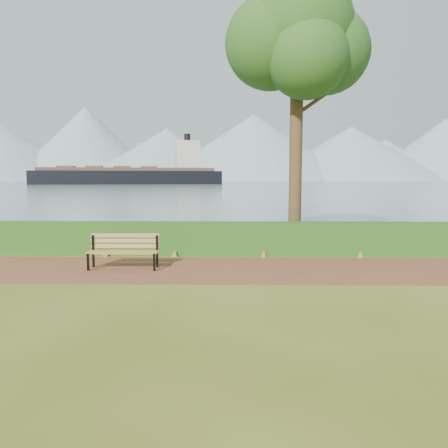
{
  "coord_description": "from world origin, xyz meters",
  "views": [
    {
      "loc": [
        0.66,
        -10.96,
        2.38
      ],
      "look_at": [
        0.41,
        1.2,
        1.1
      ],
      "focal_mm": 35.0,
      "sensor_mm": 36.0,
      "label": 1
    }
  ],
  "objects": [
    {
      "name": "hedge",
      "position": [
        0.0,
        2.6,
        0.5
      ],
      "size": [
        32.0,
        0.85,
        1.0
      ],
      "primitive_type": "cube",
      "color": "#204A15",
      "rests_on": "ground"
    },
    {
      "name": "mountains",
      "position": [
        -9.17,
        406.05,
        27.7
      ],
      "size": [
        585.0,
        190.0,
        70.0
      ],
      "color": "#798EA1",
      "rests_on": "ground"
    },
    {
      "name": "bench",
      "position": [
        -2.21,
        0.34,
        0.53
      ],
      "size": [
        1.83,
        0.55,
        0.92
      ],
      "rotation": [
        0.0,
        0.0,
        0.01
      ],
      "color": "black",
      "rests_on": "ground"
    },
    {
      "name": "path",
      "position": [
        0.0,
        0.3,
        0.01
      ],
      "size": [
        40.0,
        3.4,
        0.01
      ],
      "primitive_type": "cube",
      "color": "#5A2E1F",
      "rests_on": "ground"
    },
    {
      "name": "ground",
      "position": [
        0.0,
        0.0,
        0.0
      ],
      "size": [
        140.0,
        140.0,
        0.0
      ],
      "primitive_type": "plane",
      "color": "#445117",
      "rests_on": "ground"
    },
    {
      "name": "tree",
      "position": [
        2.85,
        4.56,
        7.17
      ],
      "size": [
        5.0,
        4.15,
        9.65
      ],
      "rotation": [
        0.0,
        0.0,
        -0.18
      ],
      "color": "#3D2919",
      "rests_on": "ground"
    },
    {
      "name": "cargo_ship",
      "position": [
        -38.16,
        162.71,
        3.32
      ],
      "size": [
        74.06,
        27.47,
        22.26
      ],
      "rotation": [
        0.0,
        0.0,
        0.22
      ],
      "color": "black",
      "rests_on": "ground"
    },
    {
      "name": "water",
      "position": [
        0.0,
        260.0,
        0.01
      ],
      "size": [
        700.0,
        510.0,
        0.0
      ],
      "primitive_type": "cube",
      "color": "#4B6278",
      "rests_on": "ground"
    }
  ]
}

